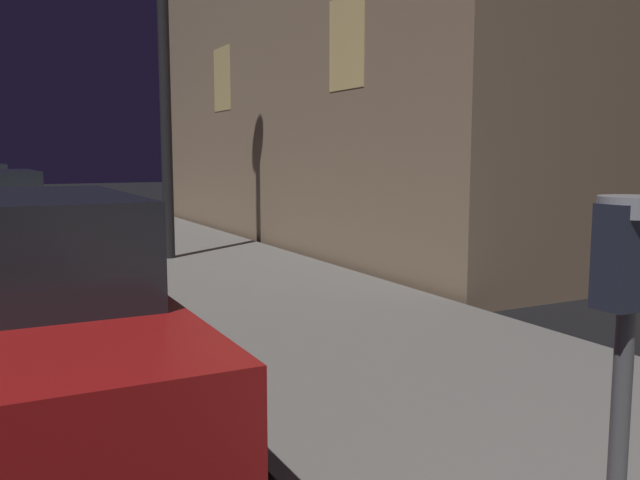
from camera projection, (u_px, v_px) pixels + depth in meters
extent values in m
cube|color=#232838|center=(630.00, 256.00, 1.93)|extent=(0.19, 0.11, 0.30)
cylinder|color=#999EA5|center=(632.00, 207.00, 1.91)|extent=(0.19, 0.19, 0.06)
cube|color=black|center=(617.00, 243.00, 1.90)|extent=(0.01, 0.08, 0.11)
cylinder|color=black|center=(109.00, 318.00, 5.54)|extent=(0.22, 0.66, 0.66)
cylinder|color=black|center=(206.00, 433.00, 3.25)|extent=(0.22, 0.66, 0.66)
cylinder|color=black|center=(36.00, 235.00, 11.13)|extent=(0.23, 0.66, 0.66)
cylinder|color=black|center=(59.00, 259.00, 8.66)|extent=(0.23, 0.66, 0.66)
cylinder|color=black|center=(13.00, 209.00, 16.60)|extent=(0.24, 0.67, 0.66)
cylinder|color=black|center=(17.00, 218.00, 14.27)|extent=(0.24, 0.67, 0.66)
cylinder|color=black|center=(164.00, 67.00, 9.59)|extent=(0.16, 0.16, 5.46)
cube|color=#F2D17F|center=(223.00, 79.00, 13.15)|extent=(0.06, 0.90, 1.20)
cube|color=#F2D17F|center=(348.00, 43.00, 8.87)|extent=(0.06, 0.90, 1.20)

